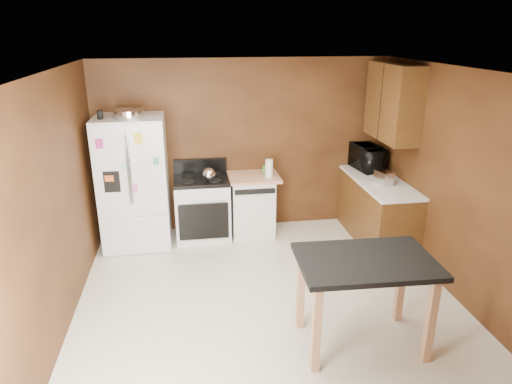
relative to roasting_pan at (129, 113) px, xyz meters
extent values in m
plane|color=white|center=(1.53, -1.84, -1.85)|extent=(4.50, 4.50, 0.00)
plane|color=white|center=(1.53, -1.84, 0.65)|extent=(4.50, 4.50, 0.00)
plane|color=#583317|center=(1.53, 0.41, -0.60)|extent=(4.20, 0.00, 4.20)
plane|color=#583317|center=(1.53, -4.09, -0.60)|extent=(4.20, 0.00, 4.20)
plane|color=#583317|center=(-0.57, -1.84, -0.60)|extent=(0.00, 4.50, 4.50)
plane|color=#583317|center=(3.63, -1.84, -0.60)|extent=(0.00, 4.50, 4.50)
cylinder|color=silver|center=(0.00, 0.00, 0.00)|extent=(0.38, 0.38, 0.10)
cylinder|color=black|center=(-0.34, -0.10, 0.01)|extent=(0.07, 0.07, 0.11)
sphere|color=silver|center=(1.00, -0.05, -0.86)|extent=(0.18, 0.18, 0.18)
cylinder|color=white|center=(1.85, 0.02, -0.83)|extent=(0.12, 0.12, 0.25)
cylinder|color=green|center=(1.84, 0.19, -0.90)|extent=(0.11, 0.11, 0.12)
cube|color=silver|center=(3.31, -0.54, -0.86)|extent=(0.20, 0.27, 0.18)
imported|color=black|center=(3.34, 0.15, -0.78)|extent=(0.48, 0.64, 0.33)
cube|color=white|center=(-0.02, 0.04, -0.95)|extent=(0.90, 0.75, 1.80)
cube|color=white|center=(-0.24, -0.35, -0.67)|extent=(0.43, 0.02, 1.20)
cube|color=white|center=(0.21, -0.35, -0.67)|extent=(0.43, 0.02, 1.20)
cube|color=white|center=(-0.02, -0.35, -1.57)|extent=(0.88, 0.02, 0.54)
cube|color=black|center=(-0.24, -0.36, -0.80)|extent=(0.20, 0.01, 0.28)
cylinder|color=silver|center=(-0.03, -0.37, -0.65)|extent=(0.02, 0.02, 0.90)
cylinder|color=silver|center=(0.00, -0.37, -0.65)|extent=(0.02, 0.02, 0.90)
cube|color=#C22D7D|center=(-0.34, -0.37, -0.30)|extent=(0.09, 0.00, 0.12)
cube|color=yellow|center=(0.13, -0.37, -0.25)|extent=(0.10, 0.00, 0.13)
cube|color=#389D79|center=(0.32, -0.37, -0.55)|extent=(0.07, 0.00, 0.09)
cube|color=#DE5D25|center=(-0.27, -0.37, -0.75)|extent=(0.11, 0.00, 0.08)
cube|color=pink|center=(0.03, -0.37, -0.90)|extent=(0.08, 0.00, 0.11)
cube|color=white|center=(0.28, -0.37, -1.05)|extent=(0.09, 0.00, 0.10)
cube|color=#A6D9F9|center=(-0.07, -0.37, -0.60)|extent=(0.07, 0.00, 0.07)
cube|color=white|center=(0.89, 0.09, -1.42)|extent=(0.76, 0.65, 0.85)
cube|color=black|center=(0.89, 0.09, -0.97)|extent=(0.76, 0.65, 0.05)
cube|color=black|center=(0.89, 0.38, -0.85)|extent=(0.76, 0.06, 0.20)
cube|color=black|center=(0.89, -0.25, -1.47)|extent=(0.68, 0.02, 0.52)
cylinder|color=silver|center=(0.89, -0.26, -1.18)|extent=(0.62, 0.02, 0.02)
cylinder|color=black|center=(0.71, 0.25, -0.94)|extent=(0.17, 0.17, 0.02)
cylinder|color=black|center=(1.07, 0.25, -0.94)|extent=(0.17, 0.17, 0.02)
cylinder|color=black|center=(0.71, -0.07, -0.94)|extent=(0.17, 0.17, 0.02)
cylinder|color=black|center=(1.07, -0.07, -0.94)|extent=(0.17, 0.17, 0.02)
cube|color=white|center=(1.61, 0.11, -1.42)|extent=(0.60, 0.60, 0.85)
cube|color=black|center=(1.61, -0.20, -1.09)|extent=(0.56, 0.02, 0.07)
cube|color=tan|center=(1.61, 0.11, -0.98)|extent=(0.78, 0.62, 0.04)
cube|color=brown|center=(3.33, -0.39, -1.42)|extent=(0.60, 1.55, 0.86)
cube|color=white|center=(3.33, -0.39, -0.97)|extent=(0.63, 1.58, 0.04)
cube|color=brown|center=(3.46, -0.29, 0.10)|extent=(0.35, 1.05, 1.00)
cube|color=black|center=(3.28, -0.29, 0.10)|extent=(0.01, 0.01, 1.00)
cube|color=black|center=(2.28, -2.55, -0.96)|extent=(1.26, 0.87, 0.05)
cube|color=tan|center=(1.77, -2.21, -1.41)|extent=(0.07, 0.07, 0.89)
cube|color=tan|center=(2.81, -2.24, -1.41)|extent=(0.07, 0.07, 0.89)
cube|color=tan|center=(1.74, -2.85, -1.41)|extent=(0.07, 0.07, 0.89)
cube|color=tan|center=(2.78, -2.88, -1.41)|extent=(0.07, 0.07, 0.89)
camera|label=1|loc=(0.72, -6.03, 1.04)|focal=32.00mm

